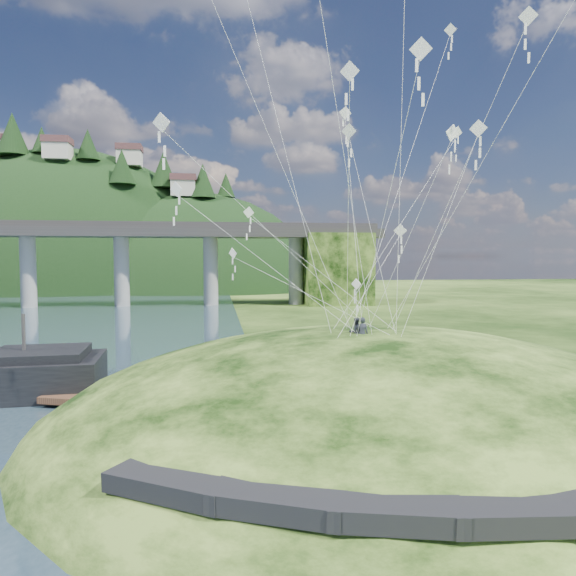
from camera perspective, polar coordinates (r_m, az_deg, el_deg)
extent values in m
plane|color=black|center=(24.95, -7.52, -17.22)|extent=(320.00, 320.00, 0.00)
ellipsoid|color=black|center=(28.55, 9.57, -17.73)|extent=(36.00, 32.00, 13.00)
cube|color=black|center=(16.83, -12.75, -20.40)|extent=(4.32, 3.62, 0.71)
cube|color=black|center=(15.35, -1.13, -22.53)|extent=(4.10, 2.97, 0.61)
cube|color=black|center=(15.11, 11.75, -23.08)|extent=(3.85, 2.37, 0.62)
cube|color=black|center=(15.95, 23.35, -21.97)|extent=(3.62, 1.83, 0.66)
cylinder|color=gray|center=(98.65, -26.91, 1.80)|extent=(2.60, 2.60, 13.00)
cylinder|color=gray|center=(94.79, -18.00, 1.96)|extent=(2.60, 2.60, 13.00)
cylinder|color=gray|center=(93.37, -8.58, 2.07)|extent=(2.60, 2.60, 13.00)
cylinder|color=gray|center=(94.51, 0.86, 2.13)|extent=(2.60, 2.60, 13.00)
cube|color=black|center=(95.96, 5.29, 2.13)|extent=(12.00, 11.00, 13.00)
ellipsoid|color=black|center=(155.27, -22.91, -2.22)|extent=(96.00, 68.00, 88.00)
ellipsoid|color=black|center=(142.67, -9.96, -4.10)|extent=(76.00, 56.00, 72.00)
cone|color=black|center=(149.77, -28.27, 14.84)|extent=(8.01, 8.01, 10.54)
cone|color=black|center=(146.79, -25.68, 14.61)|extent=(4.97, 4.97, 6.54)
cone|color=black|center=(141.70, -21.35, 14.63)|extent=(5.83, 5.83, 7.67)
cone|color=black|center=(134.09, -17.97, 12.71)|extent=(6.47, 6.47, 8.51)
cone|color=black|center=(139.75, -13.66, 12.67)|extent=(7.13, 7.13, 9.38)
cone|color=black|center=(133.76, -9.44, 11.68)|extent=(6.56, 6.56, 8.63)
cone|color=black|center=(139.28, -6.92, 11.29)|extent=(4.88, 4.88, 6.42)
cube|color=beige|center=(140.92, -24.21, 13.64)|extent=(6.00, 5.00, 4.00)
cube|color=brown|center=(141.43, -24.24, 14.71)|extent=(6.40, 5.40, 1.60)
cube|color=beige|center=(143.30, -17.19, 13.57)|extent=(6.00, 5.00, 4.00)
cube|color=brown|center=(143.80, -17.21, 14.63)|extent=(6.40, 5.40, 1.60)
cube|color=beige|center=(134.65, -11.54, 10.74)|extent=(6.00, 5.00, 4.00)
cube|color=brown|center=(135.02, -11.55, 11.88)|extent=(6.40, 5.40, 1.60)
cube|color=black|center=(36.28, -25.84, -6.61)|extent=(5.80, 4.94, 0.55)
cylinder|color=#2D2B2B|center=(36.33, -27.30, -4.72)|extent=(0.22, 0.22, 2.76)
cube|color=#3C2418|center=(30.75, -13.04, -12.29)|extent=(15.27, 7.44, 0.38)
cylinder|color=#3C2418|center=(34.02, -23.37, -11.42)|extent=(0.33, 0.33, 1.10)
cylinder|color=#3C2418|center=(32.30, -18.47, -12.11)|extent=(0.33, 0.33, 1.10)
cylinder|color=#3C2418|center=(30.83, -13.04, -12.78)|extent=(0.33, 0.33, 1.10)
cylinder|color=#3C2418|center=(29.65, -7.09, -13.37)|extent=(0.33, 0.33, 1.10)
cylinder|color=#3C2418|center=(28.81, -0.69, -13.86)|extent=(0.33, 0.33, 1.10)
imported|color=#272A34|center=(25.91, 8.25, -3.21)|extent=(0.69, 0.56, 1.63)
imported|color=#272A34|center=(26.20, 7.56, -3.27)|extent=(0.78, 0.63, 1.51)
cube|color=silver|center=(41.28, 17.59, 25.68)|extent=(0.76, 0.47, 0.82)
cube|color=silver|center=(41.05, 17.58, 24.90)|extent=(0.11, 0.04, 0.50)
cube|color=silver|center=(40.83, 17.56, 24.11)|extent=(0.11, 0.04, 0.50)
cube|color=silver|center=(40.62, 17.54, 23.31)|extent=(0.11, 0.04, 0.50)
cube|color=silver|center=(23.99, -13.90, 17.42)|extent=(0.79, 0.36, 0.82)
cube|color=silver|center=(23.86, -13.88, 16.04)|extent=(0.11, 0.03, 0.49)
cube|color=silver|center=(23.73, -13.85, 14.64)|extent=(0.11, 0.03, 0.49)
cube|color=silver|center=(23.63, -13.83, 13.22)|extent=(0.11, 0.03, 0.49)
cube|color=silver|center=(28.29, 6.78, 16.93)|extent=(0.76, 0.28, 0.76)
cube|color=silver|center=(28.16, 6.77, 15.83)|extent=(0.10, 0.02, 0.45)
cube|color=silver|center=(28.05, 6.77, 14.72)|extent=(0.10, 0.02, 0.45)
cube|color=silver|center=(27.95, 6.76, 13.60)|extent=(0.10, 0.02, 0.45)
cube|color=silver|center=(31.79, 6.38, 18.78)|extent=(0.75, 0.19, 0.74)
cube|color=silver|center=(31.65, 6.37, 17.85)|extent=(0.10, 0.05, 0.43)
cube|color=silver|center=(31.52, 6.36, 16.92)|extent=(0.10, 0.05, 0.43)
cube|color=silver|center=(31.40, 6.36, 15.98)|extent=(0.10, 0.05, 0.43)
cube|color=silver|center=(20.55, 14.54, 24.32)|extent=(0.79, 0.29, 0.81)
cube|color=silver|center=(20.35, 14.52, 22.80)|extent=(0.11, 0.04, 0.47)
cube|color=silver|center=(20.17, 14.49, 21.26)|extent=(0.11, 0.04, 0.47)
cube|color=silver|center=(20.00, 14.46, 19.69)|extent=(0.11, 0.04, 0.47)
cube|color=silver|center=(29.54, -12.31, 10.68)|extent=(0.70, 0.53, 0.83)
cube|color=silver|center=(29.47, -12.29, 9.53)|extent=(0.11, 0.06, 0.48)
cube|color=silver|center=(29.42, -12.28, 8.39)|extent=(0.11, 0.06, 0.48)
cube|color=silver|center=(29.37, -12.26, 7.24)|extent=(0.11, 0.06, 0.48)
cube|color=silver|center=(34.21, -4.39, 8.38)|extent=(0.73, 0.27, 0.75)
cube|color=silver|center=(34.17, -4.39, 7.48)|extent=(0.09, 0.07, 0.44)
cube|color=silver|center=(34.14, -4.39, 6.58)|extent=(0.09, 0.07, 0.44)
cube|color=silver|center=(34.12, -4.38, 5.68)|extent=(0.09, 0.07, 0.44)
cube|color=silver|center=(27.20, 25.14, 25.68)|extent=(0.72, 0.44, 0.79)
cube|color=silver|center=(26.98, 25.11, 24.56)|extent=(0.11, 0.05, 0.47)
cube|color=silver|center=(26.78, 25.07, 23.42)|extent=(0.11, 0.05, 0.47)
cube|color=silver|center=(26.59, 25.04, 22.27)|extent=(0.11, 0.05, 0.47)
cube|color=silver|center=(35.33, 18.27, 16.12)|extent=(0.74, 0.21, 0.73)
cube|color=silver|center=(35.21, 18.25, 15.28)|extent=(0.10, 0.05, 0.43)
cube|color=silver|center=(35.11, 18.23, 14.44)|extent=(0.10, 0.05, 0.43)
cube|color=silver|center=(35.01, 18.22, 13.59)|extent=(0.10, 0.05, 0.43)
cube|color=silver|center=(26.05, 20.39, 16.29)|extent=(0.66, 0.51, 0.78)
cube|color=silver|center=(25.93, 20.37, 15.08)|extent=(0.10, 0.06, 0.46)
cube|color=silver|center=(25.82, 20.34, 13.86)|extent=(0.10, 0.06, 0.46)
cube|color=silver|center=(25.73, 20.31, 12.63)|extent=(0.10, 0.06, 0.46)
cube|color=silver|center=(26.84, 17.77, 16.08)|extent=(0.77, 0.34, 0.81)
cube|color=silver|center=(26.72, 17.74, 14.87)|extent=(0.10, 0.08, 0.47)
cube|color=silver|center=(26.61, 17.72, 13.66)|extent=(0.10, 0.08, 0.47)
cube|color=silver|center=(26.51, 17.70, 12.43)|extent=(0.10, 0.08, 0.47)
cube|color=silver|center=(34.60, 12.37, 6.25)|extent=(0.76, 0.52, 0.86)
cube|color=silver|center=(34.57, 12.35, 5.22)|extent=(0.11, 0.06, 0.51)
cube|color=silver|center=(34.56, 12.34, 4.20)|extent=(0.11, 0.06, 0.51)
cube|color=silver|center=(34.56, 12.33, 3.17)|extent=(0.11, 0.06, 0.51)
cube|color=silver|center=(34.01, 7.59, 0.44)|extent=(0.53, 0.59, 0.75)
cube|color=silver|center=(34.04, 7.59, -0.46)|extent=(0.09, 0.08, 0.44)
cube|color=silver|center=(34.08, 7.58, -1.36)|extent=(0.09, 0.08, 0.44)
cube|color=silver|center=(34.13, 7.57, -2.26)|extent=(0.09, 0.08, 0.44)
cube|color=silver|center=(19.21, 6.87, 22.80)|extent=(0.64, 0.32, 0.67)
cube|color=silver|center=(19.06, 6.86, 21.42)|extent=(0.09, 0.03, 0.40)
cube|color=silver|center=(18.91, 6.85, 20.02)|extent=(0.09, 0.03, 0.40)
cube|color=silver|center=(18.78, 6.84, 18.60)|extent=(0.09, 0.03, 0.40)
cube|color=silver|center=(34.63, -6.15, 3.86)|extent=(0.51, 0.60, 0.74)
cube|color=silver|center=(34.63, -6.14, 2.98)|extent=(0.09, 0.07, 0.43)
cube|color=silver|center=(34.64, -6.14, 2.11)|extent=(0.09, 0.07, 0.43)
cube|color=silver|center=(34.65, -6.13, 1.23)|extent=(0.09, 0.07, 0.43)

